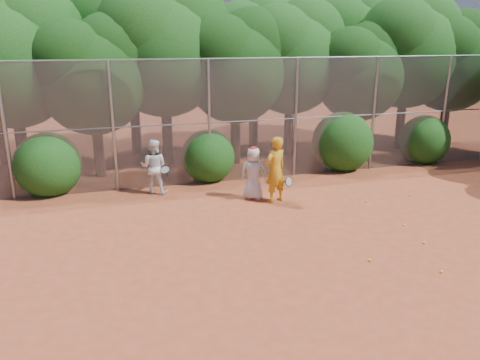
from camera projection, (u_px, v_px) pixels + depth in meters
name	position (u px, v px, depth m)	size (l,w,h in m)	color
ground	(315.00, 255.00, 10.38)	(80.00, 80.00, 0.00)	#9A3F22
fence_back	(236.00, 120.00, 15.25)	(20.05, 0.09, 4.03)	gray
tree_1	(11.00, 52.00, 15.11)	(4.64, 4.03, 6.35)	black
tree_2	(93.00, 71.00, 15.31)	(3.99, 3.47, 5.47)	black
tree_3	(165.00, 44.00, 16.68)	(4.89, 4.26, 6.70)	black
tree_4	(236.00, 62.00, 16.98)	(4.19, 3.64, 5.73)	black
tree_5	(292.00, 53.00, 18.31)	(4.51, 3.92, 6.17)	black
tree_6	(361.00, 68.00, 18.23)	(3.86, 3.36, 5.29)	black
tree_7	(409.00, 46.00, 19.23)	(4.77, 4.14, 6.53)	black
tree_8	(453.00, 58.00, 19.63)	(4.25, 3.70, 5.82)	black
tree_10	(131.00, 37.00, 18.36)	(5.15, 4.48, 7.06)	black
tree_11	(255.00, 49.00, 19.48)	(4.64, 4.03, 6.35)	black
tree_12	(345.00, 40.00, 21.15)	(5.02, 4.37, 6.88)	black
bush_0	(48.00, 162.00, 14.24)	(2.00, 2.00, 2.00)	#124010
bush_1	(208.00, 154.00, 15.62)	(1.80, 1.80, 1.80)	#124010
bush_2	(343.00, 139.00, 16.92)	(2.20, 2.20, 2.20)	#124010
bush_3	(424.00, 138.00, 17.91)	(1.90, 1.90, 1.90)	#124010
player_yellow	(275.00, 170.00, 13.48)	(0.92, 0.68, 1.94)	#C68B17
player_teen	(253.00, 173.00, 13.79)	(0.91, 0.80, 1.60)	silver
player_white	(154.00, 167.00, 14.30)	(1.00, 0.93, 1.69)	white
ball_0	(404.00, 225.00, 11.96)	(0.07, 0.07, 0.07)	yellow
ball_1	(366.00, 201.00, 13.71)	(0.07, 0.07, 0.07)	yellow
ball_2	(442.00, 272.00, 9.57)	(0.07, 0.07, 0.07)	yellow
ball_3	(424.00, 243.00, 10.92)	(0.07, 0.07, 0.07)	yellow
ball_4	(370.00, 260.00, 10.07)	(0.07, 0.07, 0.07)	yellow
ball_5	(410.00, 195.00, 14.22)	(0.07, 0.07, 0.07)	yellow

